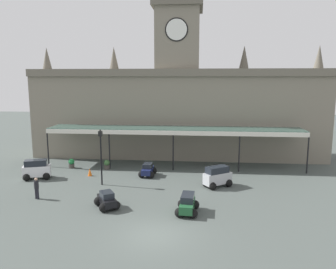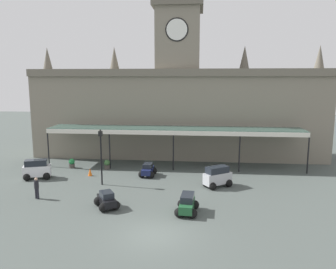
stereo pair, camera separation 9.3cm
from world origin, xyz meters
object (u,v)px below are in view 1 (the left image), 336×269
Objects in this scene: car_navy_sedan at (148,171)px; pedestrian_beside_cars at (37,187)px; car_white_van at (37,170)px; traffic_cone at (90,172)px; car_green_estate at (187,205)px; victorian_lamppost at (101,151)px; car_silver_van at (217,178)px; planter_near_kerb at (71,163)px; car_black_sedan at (107,201)px; planter_forecourt_centre at (107,164)px.

pedestrian_beside_cars is (-7.47, -6.80, 0.41)m from car_navy_sedan.
car_white_van is 3.63× the size of traffic_cone.
car_green_estate is 9.62m from victorian_lamppost.
car_silver_van reaches higher than planter_near_kerb.
car_green_estate is at bearing -64.35° from car_navy_sedan.
pedestrian_beside_cars is at bearing -163.15° from car_silver_van.
car_green_estate reaches higher than car_black_sedan.
victorian_lamppost is 5.03× the size of planter_forecourt_centre.
car_black_sedan is (-8.04, -5.40, -0.30)m from car_silver_van.
planter_forecourt_centre is (-10.85, 4.59, -0.32)m from car_silver_van.
planter_forecourt_centre is 3.73m from planter_near_kerb.
planter_near_kerb is (1.73, 3.90, -0.32)m from car_white_van.
victorian_lamppost is 7.33m from planter_near_kerb.
pedestrian_beside_cars is 1.74× the size of planter_forecourt_centre.
pedestrian_beside_cars is at bearing -108.75° from planter_forecourt_centre.
car_green_estate is 13.44m from planter_forecourt_centre.
pedestrian_beside_cars is 6.64m from traffic_cone.
car_silver_van is at bearing -2.69° from car_white_van.
car_green_estate is 3.25× the size of traffic_cone.
car_white_van is 1.54× the size of pedestrian_beside_cars.
car_silver_van is 3.63× the size of traffic_cone.
planter_near_kerb is (-14.58, 4.66, -0.32)m from car_silver_van.
planter_near_kerb is at bearing 178.89° from planter_forecourt_centre.
car_navy_sedan and car_black_sedan have the same top height.
car_navy_sedan is 2.17× the size of planter_forecourt_centre.
pedestrian_beside_cars reaches higher than car_navy_sedan.
planter_forecourt_centre is (-0.96, 4.97, -2.52)m from victorian_lamppost.
car_white_van is at bearing -113.96° from planter_near_kerb.
car_white_van is at bearing 116.61° from pedestrian_beside_cars.
traffic_cone is 0.74× the size of planter_near_kerb.
planter_forecourt_centre is at bearing -1.11° from planter_near_kerb.
car_white_van is (-9.95, -1.85, 0.30)m from car_navy_sedan.
victorian_lamppost is 5.03× the size of planter_near_kerb.
car_green_estate reaches higher than car_navy_sedan.
car_black_sedan is at bearing 176.10° from car_green_estate.
victorian_lamppost reaches higher than car_white_van.
planter_forecourt_centre is at bearing 156.25° from car_navy_sedan.
car_white_van is 1.15× the size of car_black_sedan.
car_white_van is 6.68m from planter_forecourt_centre.
car_navy_sedan is at bearing 78.14° from car_black_sedan.
car_navy_sedan reaches higher than planter_near_kerb.
pedestrian_beside_cars reaches higher than planter_near_kerb.
car_white_van is at bearing 169.89° from victorian_lamppost.
planter_forecourt_centre is at bearing 129.40° from car_green_estate.
traffic_cone is (-1.90, 2.48, -2.65)m from victorian_lamppost.
car_navy_sedan is 5.27m from victorian_lamppost.
car_silver_van is 0.53× the size of victorian_lamppost.
car_green_estate is 1.02× the size of car_black_sedan.
car_navy_sedan is at bearing 157.64° from car_silver_van.
car_silver_van is 14.45m from pedestrian_beside_cars.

